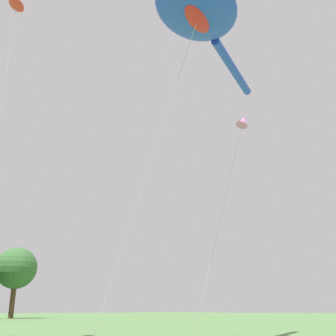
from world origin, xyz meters
The scene contains 4 objects.
big_show_kite centered at (4.61, 8.54, 15.75)m, with size 11.71×6.27×16.47m.
small_kite_bird_shape centered at (9.88, 9.78, 11.83)m, with size 3.77×1.85×12.32m.
small_kite_delta_white centered at (-0.97, 17.54, 18.01)m, with size 1.91×3.22×18.36m.
tree_oak_right centered at (25.35, 66.95, 8.08)m, with size 6.96×6.96×11.62m.
Camera 1 is at (-9.14, -2.55, 1.49)m, focal length 44.70 mm.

